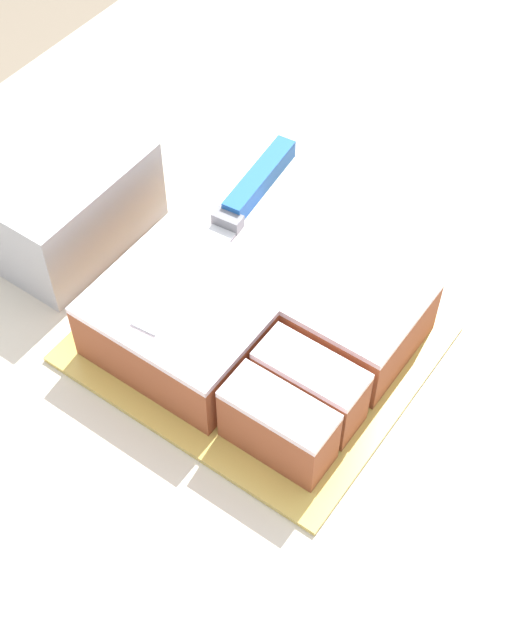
# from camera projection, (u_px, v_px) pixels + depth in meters

# --- Properties ---
(ground_plane) EXTENTS (8.00, 8.00, 0.00)m
(ground_plane) POSITION_uv_depth(u_px,v_px,m) (280.00, 607.00, 1.66)
(ground_plane) COLOR #7F705B
(countertop) EXTENTS (1.40, 1.10, 0.88)m
(countertop) POSITION_uv_depth(u_px,v_px,m) (286.00, 499.00, 1.31)
(countertop) COLOR beige
(countertop) RESTS_ON ground_plane
(cake_board) EXTENTS (0.29, 0.34, 0.01)m
(cake_board) POSITION_uv_depth(u_px,v_px,m) (256.00, 344.00, 0.93)
(cake_board) COLOR gold
(cake_board) RESTS_ON countertop
(cake) EXTENTS (0.24, 0.29, 0.07)m
(cake) POSITION_uv_depth(u_px,v_px,m) (255.00, 317.00, 0.90)
(cake) COLOR #994C2D
(cake) RESTS_ON cake_board
(knife) EXTENTS (0.29, 0.05, 0.02)m
(knife) POSITION_uv_depth(u_px,v_px,m) (245.00, 198.00, 0.94)
(knife) COLOR silver
(knife) RESTS_ON cake
(storage_box) EXTENTS (0.19, 0.17, 0.11)m
(storage_box) POSITION_uv_depth(u_px,v_px,m) (52.00, 195.00, 1.00)
(storage_box) COLOR #B2B2B7
(storage_box) RESTS_ON countertop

